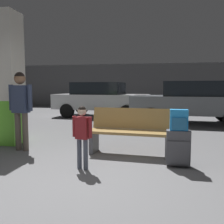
{
  "coord_description": "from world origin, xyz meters",
  "views": [
    {
      "loc": [
        1.08,
        -3.05,
        1.3
      ],
      "look_at": [
        0.27,
        1.3,
        0.85
      ],
      "focal_mm": 39.15,
      "sensor_mm": 36.0,
      "label": 1
    }
  ],
  "objects_px": {
    "parked_car_far": "(101,98)",
    "child": "(82,131)",
    "backpack_bright": "(179,120)",
    "structural_pillar": "(8,80)",
    "adult": "(21,103)",
    "suitcase": "(178,148)",
    "bench": "(130,132)",
    "parked_car_near": "(190,101)"
  },
  "relations": [
    {
      "from": "suitcase",
      "to": "backpack_bright",
      "type": "height_order",
      "value": "backpack_bright"
    },
    {
      "from": "child",
      "to": "adult",
      "type": "bearing_deg",
      "value": 150.57
    },
    {
      "from": "backpack_bright",
      "to": "child",
      "type": "bearing_deg",
      "value": -165.05
    },
    {
      "from": "suitcase",
      "to": "parked_car_far",
      "type": "xyz_separation_m",
      "value": [
        -2.8,
        6.48,
        0.48
      ]
    },
    {
      "from": "bench",
      "to": "parked_car_near",
      "type": "height_order",
      "value": "parked_car_near"
    },
    {
      "from": "backpack_bright",
      "to": "adult",
      "type": "relative_size",
      "value": 0.21
    },
    {
      "from": "parked_car_near",
      "to": "suitcase",
      "type": "bearing_deg",
      "value": -99.08
    },
    {
      "from": "backpack_bright",
      "to": "child",
      "type": "height_order",
      "value": "child"
    },
    {
      "from": "suitcase",
      "to": "structural_pillar",
      "type": "bearing_deg",
      "value": 164.48
    },
    {
      "from": "child",
      "to": "parked_car_far",
      "type": "distance_m",
      "value": 7.0
    },
    {
      "from": "adult",
      "to": "parked_car_far",
      "type": "distance_m",
      "value": 6.0
    },
    {
      "from": "backpack_bright",
      "to": "parked_car_near",
      "type": "relative_size",
      "value": 0.08
    },
    {
      "from": "suitcase",
      "to": "child",
      "type": "distance_m",
      "value": 1.58
    },
    {
      "from": "backpack_bright",
      "to": "structural_pillar",
      "type": "bearing_deg",
      "value": 164.47
    },
    {
      "from": "backpack_bright",
      "to": "parked_car_near",
      "type": "height_order",
      "value": "parked_car_near"
    },
    {
      "from": "adult",
      "to": "parked_car_far",
      "type": "bearing_deg",
      "value": 87.32
    },
    {
      "from": "bench",
      "to": "parked_car_near",
      "type": "distance_m",
      "value": 4.81
    },
    {
      "from": "structural_pillar",
      "to": "bench",
      "type": "relative_size",
      "value": 1.82
    },
    {
      "from": "backpack_bright",
      "to": "parked_car_near",
      "type": "distance_m",
      "value": 5.19
    },
    {
      "from": "bench",
      "to": "backpack_bright",
      "type": "bearing_deg",
      "value": -36.69
    },
    {
      "from": "adult",
      "to": "backpack_bright",
      "type": "bearing_deg",
      "value": -9.05
    },
    {
      "from": "parked_car_far",
      "to": "adult",
      "type": "bearing_deg",
      "value": -92.68
    },
    {
      "from": "bench",
      "to": "suitcase",
      "type": "distance_m",
      "value": 1.08
    },
    {
      "from": "adult",
      "to": "parked_car_far",
      "type": "xyz_separation_m",
      "value": [
        0.28,
        5.99,
        -0.18
      ]
    },
    {
      "from": "bench",
      "to": "adult",
      "type": "xyz_separation_m",
      "value": [
        -2.22,
        -0.15,
        0.55
      ]
    },
    {
      "from": "bench",
      "to": "adult",
      "type": "relative_size",
      "value": 1.02
    },
    {
      "from": "child",
      "to": "parked_car_near",
      "type": "height_order",
      "value": "parked_car_near"
    },
    {
      "from": "bench",
      "to": "parked_car_far",
      "type": "height_order",
      "value": "parked_car_far"
    },
    {
      "from": "parked_car_far",
      "to": "backpack_bright",
      "type": "bearing_deg",
      "value": -66.62
    },
    {
      "from": "bench",
      "to": "backpack_bright",
      "type": "distance_m",
      "value": 1.12
    },
    {
      "from": "backpack_bright",
      "to": "parked_car_far",
      "type": "bearing_deg",
      "value": 113.38
    },
    {
      "from": "parked_car_far",
      "to": "child",
      "type": "bearing_deg",
      "value": -79.3
    },
    {
      "from": "adult",
      "to": "parked_car_near",
      "type": "bearing_deg",
      "value": 49.93
    },
    {
      "from": "backpack_bright",
      "to": "adult",
      "type": "bearing_deg",
      "value": 170.95
    },
    {
      "from": "suitcase",
      "to": "parked_car_far",
      "type": "height_order",
      "value": "parked_car_far"
    },
    {
      "from": "backpack_bright",
      "to": "parked_car_far",
      "type": "xyz_separation_m",
      "value": [
        -2.8,
        6.48,
        0.03
      ]
    },
    {
      "from": "structural_pillar",
      "to": "child",
      "type": "distance_m",
      "value": 2.76
    },
    {
      "from": "suitcase",
      "to": "adult",
      "type": "height_order",
      "value": "adult"
    },
    {
      "from": "structural_pillar",
      "to": "parked_car_far",
      "type": "xyz_separation_m",
      "value": [
        0.91,
        5.45,
        -0.67
      ]
    },
    {
      "from": "backpack_bright",
      "to": "child",
      "type": "distance_m",
      "value": 1.56
    },
    {
      "from": "child",
      "to": "adult",
      "type": "xyz_separation_m",
      "value": [
        -1.58,
        0.89,
        0.37
      ]
    },
    {
      "from": "suitcase",
      "to": "parked_car_far",
      "type": "relative_size",
      "value": 0.14
    }
  ]
}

